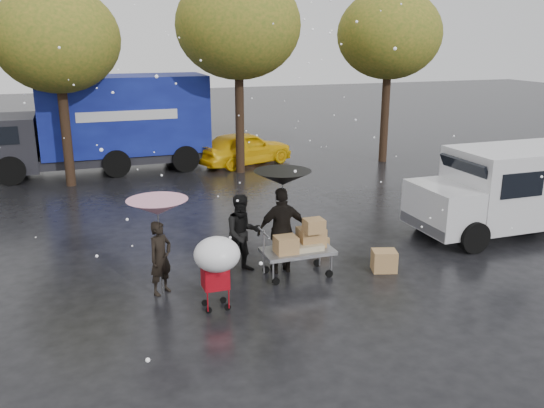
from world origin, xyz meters
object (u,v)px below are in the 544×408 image
object	(u,v)px
shopping_cart	(217,258)
yellow_taxi	(244,148)
person_black	(282,230)
blue_truck	(102,124)
person_pink	(161,258)
vendor_cart	(301,243)
white_van	(512,188)

from	to	relation	value
shopping_cart	yellow_taxi	xyz separation A→B (m)	(4.06, 11.93, -0.40)
person_black	blue_truck	distance (m)	11.63
person_pink	vendor_cart	xyz separation A→B (m)	(2.94, -0.08, -0.02)
person_pink	shopping_cart	bearing A→B (deg)	-89.15
vendor_cart	white_van	bearing A→B (deg)	7.94
blue_truck	shopping_cart	bearing A→B (deg)	-84.55
blue_truck	yellow_taxi	bearing A→B (deg)	-7.33
vendor_cart	yellow_taxi	world-z (taller)	yellow_taxi
person_black	yellow_taxi	distance (m)	10.78
shopping_cart	person_pink	bearing A→B (deg)	126.41
person_pink	blue_truck	distance (m)	11.50
person_black	yellow_taxi	xyz separation A→B (m)	(2.29, 10.53, -0.27)
person_black	shopping_cart	xyz separation A→B (m)	(-1.78, -1.39, 0.13)
vendor_cart	blue_truck	distance (m)	12.03
person_pink	shopping_cart	world-z (taller)	person_pink
yellow_taxi	shopping_cart	bearing A→B (deg)	142.68
vendor_cart	blue_truck	bearing A→B (deg)	105.93
person_pink	person_black	world-z (taller)	person_black
person_black	white_van	xyz separation A→B (m)	(6.45, 0.54, 0.23)
vendor_cart	blue_truck	world-z (taller)	blue_truck
person_pink	yellow_taxi	world-z (taller)	person_pink
white_van	vendor_cart	bearing A→B (deg)	-172.06
shopping_cart	yellow_taxi	bearing A→B (deg)	71.18
person_pink	white_van	world-z (taller)	white_van
person_pink	yellow_taxi	bearing A→B (deg)	29.92
person_pink	yellow_taxi	xyz separation A→B (m)	(4.92, 10.78, -0.08)
vendor_cart	shopping_cart	size ratio (longest dim) A/B	1.04
vendor_cart	white_van	world-z (taller)	white_van
shopping_cart	blue_truck	xyz separation A→B (m)	(-1.20, 12.61, 0.69)
white_van	person_black	bearing A→B (deg)	-175.22
person_pink	shopping_cart	xyz separation A→B (m)	(0.85, -1.15, 0.32)
white_van	yellow_taxi	size ratio (longest dim) A/B	1.26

